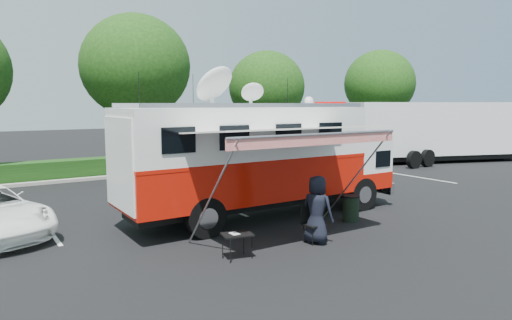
% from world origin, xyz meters
% --- Properties ---
extents(ground_plane, '(120.00, 120.00, 0.00)m').
position_xyz_m(ground_plane, '(0.00, 0.00, 0.00)').
color(ground_plane, black).
rests_on(ground_plane, ground).
extents(back_border, '(60.00, 6.14, 8.87)m').
position_xyz_m(back_border, '(1.14, 12.90, 5.00)').
color(back_border, '#9E998E').
rests_on(back_border, ground_plane).
extents(stall_lines, '(24.12, 5.50, 0.01)m').
position_xyz_m(stall_lines, '(-0.50, 3.00, 0.00)').
color(stall_lines, silver).
rests_on(stall_lines, ground_plane).
extents(command_truck, '(9.95, 2.74, 4.78)m').
position_xyz_m(command_truck, '(-0.09, -0.00, 2.05)').
color(command_truck, black).
rests_on(command_truck, ground_plane).
extents(awning, '(5.43, 2.79, 3.28)m').
position_xyz_m(awning, '(-0.98, -2.84, 3.08)').
color(awning, silver).
rests_on(awning, ground_plane).
extents(person, '(0.94, 1.09, 1.90)m').
position_xyz_m(person, '(-0.47, -3.31, 0.00)').
color(person, black).
rests_on(person, ground_plane).
extents(folding_table, '(0.85, 0.69, 0.64)m').
position_xyz_m(folding_table, '(-2.98, -3.23, 0.59)').
color(folding_table, black).
rests_on(folding_table, ground_plane).
extents(folding_chair, '(0.52, 0.54, 1.08)m').
position_xyz_m(folding_chair, '(-0.53, -3.13, 0.64)').
color(folding_chair, black).
rests_on(folding_chair, ground_plane).
extents(trash_bin, '(0.57, 0.57, 0.86)m').
position_xyz_m(trash_bin, '(2.05, -2.09, 0.43)').
color(trash_bin, black).
rests_on(trash_bin, ground_plane).
extents(semi_trailer, '(12.96, 6.73, 3.94)m').
position_xyz_m(semi_trailer, '(18.31, 5.96, 2.08)').
color(semi_trailer, silver).
rests_on(semi_trailer, ground_plane).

